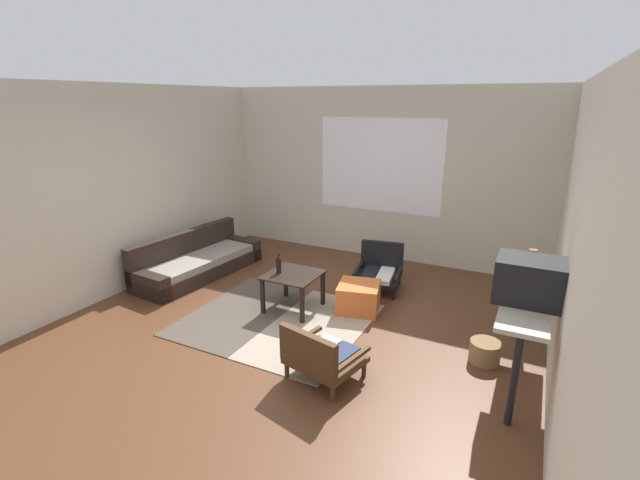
% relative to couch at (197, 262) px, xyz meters
% --- Properties ---
extents(ground_plane, '(7.80, 7.80, 0.00)m').
position_rel_couch_xyz_m(ground_plane, '(2.10, -1.02, -0.20)').
color(ground_plane, '#56331E').
extents(far_wall_with_window, '(5.60, 0.13, 2.70)m').
position_rel_couch_xyz_m(far_wall_with_window, '(2.10, 2.04, 1.15)').
color(far_wall_with_window, beige).
rests_on(far_wall_with_window, ground).
extents(side_wall_right, '(0.12, 6.60, 2.70)m').
position_rel_couch_xyz_m(side_wall_right, '(4.76, -0.72, 1.15)').
color(side_wall_right, beige).
rests_on(side_wall_right, ground).
extents(side_wall_left, '(0.12, 6.60, 2.70)m').
position_rel_couch_xyz_m(side_wall_left, '(-0.56, -0.72, 1.15)').
color(side_wall_left, beige).
rests_on(side_wall_left, ground).
extents(area_rug, '(2.05, 1.86, 0.01)m').
position_rel_couch_xyz_m(area_rug, '(1.83, -0.70, -0.19)').
color(area_rug, '#4C4238').
rests_on(area_rug, ground).
extents(couch, '(0.88, 2.05, 0.63)m').
position_rel_couch_xyz_m(couch, '(0.00, 0.00, 0.00)').
color(couch, black).
rests_on(couch, ground).
extents(coffee_table, '(0.63, 0.62, 0.47)m').
position_rel_couch_xyz_m(coffee_table, '(1.86, -0.36, 0.18)').
color(coffee_table, black).
rests_on(coffee_table, ground).
extents(armchair_by_window, '(0.69, 0.71, 0.60)m').
position_rel_couch_xyz_m(armchair_by_window, '(2.57, 0.78, 0.06)').
color(armchair_by_window, black).
rests_on(armchair_by_window, ground).
extents(armchair_striped_foreground, '(0.74, 0.69, 0.56)m').
position_rel_couch_xyz_m(armchair_striped_foreground, '(2.82, -1.52, 0.06)').
color(armchair_striped_foreground, '#472D19').
rests_on(armchair_striped_foreground, ground).
extents(ottoman_orange, '(0.59, 0.59, 0.35)m').
position_rel_couch_xyz_m(ottoman_orange, '(2.59, -0.02, -0.03)').
color(ottoman_orange, '#D1662D').
rests_on(ottoman_orange, ground).
extents(console_shelf, '(0.39, 1.61, 0.85)m').
position_rel_couch_xyz_m(console_shelf, '(4.43, -0.61, 0.55)').
color(console_shelf, '#B2AD9E').
rests_on(console_shelf, ground).
extents(crt_television, '(0.54, 0.42, 0.38)m').
position_rel_couch_xyz_m(crt_television, '(4.43, -0.78, 0.84)').
color(crt_television, black).
rests_on(crt_television, console_shelf).
extents(clay_vase, '(0.23, 0.23, 0.31)m').
position_rel_couch_xyz_m(clay_vase, '(4.43, -0.27, 0.75)').
color(clay_vase, brown).
rests_on(clay_vase, console_shelf).
extents(glass_bottle, '(0.06, 0.06, 0.25)m').
position_rel_couch_xyz_m(glass_bottle, '(1.68, -0.39, 0.38)').
color(glass_bottle, black).
rests_on(glass_bottle, coffee_table).
extents(wicker_basket, '(0.30, 0.30, 0.22)m').
position_rel_couch_xyz_m(wicker_basket, '(4.14, -0.50, -0.09)').
color(wicker_basket, olive).
rests_on(wicker_basket, ground).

